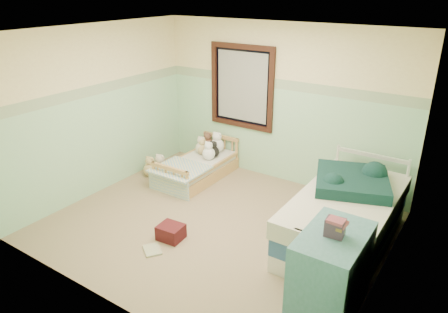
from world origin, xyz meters
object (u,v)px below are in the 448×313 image
Objects in this scene: plush_floor_tan at (150,169)px; twin_bed_frame at (342,236)px; toddler_bed_frame at (198,172)px; red_pillow at (171,232)px; plush_floor_cream at (160,168)px; floor_book at (152,250)px; dresser at (330,274)px.

plush_floor_tan is 0.12× the size of twin_bed_frame.
red_pillow is at bearing -63.57° from toddler_bed_frame.
twin_bed_frame is (3.34, -0.14, -0.01)m from plush_floor_tan.
toddler_bed_frame is at bearing 29.37° from plush_floor_tan.
plush_floor_tan is 0.78× the size of red_pillow.
plush_floor_cream is 2.20m from floor_book.
toddler_bed_frame is at bearing 168.65° from twin_bed_frame.
twin_bed_frame is 2.35m from floor_book.
plush_floor_cream reaches higher than red_pillow.
floor_book is at bearing -46.61° from plush_floor_tan.
plush_floor_tan is at bearing -150.63° from toddler_bed_frame.
dresser reaches higher than plush_floor_cream.
red_pillow is at bearing -39.53° from plush_floor_tan.
floor_book is (1.49, -1.57, -0.11)m from plush_floor_tan.
plush_floor_cream is at bearing 175.22° from twin_bed_frame.
plush_floor_cream is at bearing 50.27° from plush_floor_tan.
dresser is 2.89× the size of red_pillow.
plush_floor_cream reaches higher than twin_bed_frame.
dresser is at bearing -20.54° from plush_floor_tan.
floor_book is at bearing -93.25° from red_pillow.
toddler_bed_frame is at bearing 24.00° from plush_floor_cream.
red_pillow reaches higher than toddler_bed_frame.
toddler_bed_frame reaches higher than floor_book.
dresser is 3.53× the size of floor_book.
plush_floor_tan is 3.35m from twin_bed_frame.
plush_floor_tan is 0.27× the size of dresser.
red_pillow is at bearing 120.78° from floor_book.
plush_floor_cream is (-0.59, -0.26, 0.03)m from toddler_bed_frame.
toddler_bed_frame is at bearing 116.43° from red_pillow.
plush_floor_cream is 3.25m from twin_bed_frame.
plush_floor_tan is at bearing 140.47° from red_pillow.
toddler_bed_frame is 0.71× the size of twin_bed_frame.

